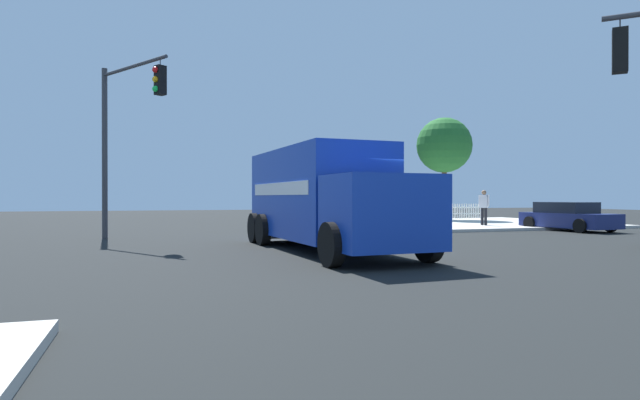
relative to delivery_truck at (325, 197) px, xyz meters
The scene contains 8 objects.
ground_plane 2.08m from the delivery_truck, 125.01° to the left, with size 100.00×100.00×0.00m, color black.
sidewalk_corner_near 16.94m from the delivery_truck, 139.71° to the right, with size 10.96×10.96×0.14m, color beige.
delivery_truck is the anchor object (origin of this frame).
traffic_light_secondary 8.42m from the delivery_truck, 43.90° to the right, with size 2.26×3.58×6.31m.
sedan_navy 14.38m from the delivery_truck, 159.38° to the right, with size 2.35×4.45×1.31m.
pedestrian_near_corner 13.62m from the delivery_truck, 144.00° to the right, with size 0.39×0.42×1.75m.
picket_fence_run 20.67m from the delivery_truck, 128.56° to the right, with size 7.30×0.05×0.95m.
shade_tree_near 19.80m from the delivery_truck, 131.05° to the right, with size 3.46×3.46×6.41m.
Camera 1 is at (5.57, 13.24, 1.54)m, focal length 29.51 mm.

